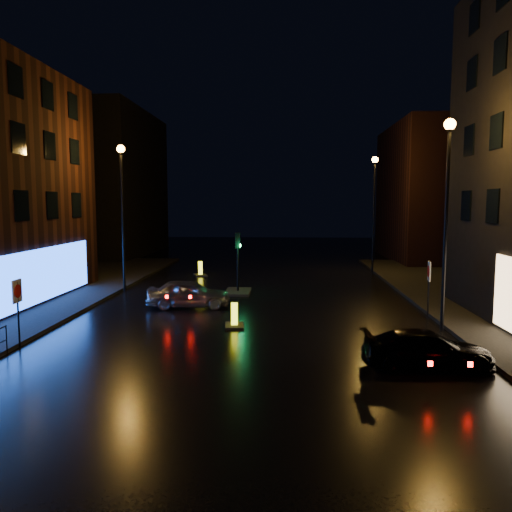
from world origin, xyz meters
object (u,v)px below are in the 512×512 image
at_px(road_sign_left, 17,297).
at_px(road_sign_right, 429,276).
at_px(dark_sedan, 427,350).
at_px(bollard_far, 200,273).
at_px(traffic_signal, 238,284).
at_px(bollard_near, 234,322).
at_px(silver_hatchback, 189,293).

distance_m(road_sign_left, road_sign_right, 16.55).
height_order(dark_sedan, bollard_far, dark_sedan).
bearing_deg(traffic_signal, bollard_far, 116.66).
relative_size(bollard_near, road_sign_right, 0.48).
xyz_separation_m(silver_hatchback, road_sign_right, (11.02, -1.96, 1.24)).
height_order(traffic_signal, road_sign_left, traffic_signal).
xyz_separation_m(traffic_signal, silver_hatchback, (-2.04, -4.10, 0.19)).
relative_size(dark_sedan, road_sign_right, 1.56).
relative_size(bollard_far, road_sign_left, 0.56).
distance_m(dark_sedan, road_sign_left, 13.92).
bearing_deg(road_sign_right, traffic_signal, -26.07).
bearing_deg(silver_hatchback, road_sign_right, -105.00).
distance_m(traffic_signal, silver_hatchback, 4.59).
distance_m(dark_sedan, bollard_far, 21.81).
relative_size(silver_hatchback, bollard_far, 2.96).
relative_size(traffic_signal, bollard_near, 2.81).
relative_size(bollard_near, road_sign_left, 0.50).
relative_size(road_sign_left, road_sign_right, 0.96).
distance_m(dark_sedan, road_sign_right, 6.99).
xyz_separation_m(traffic_signal, road_sign_left, (-6.70, -11.36, 1.34)).
distance_m(silver_hatchback, bollard_far, 10.70).
xyz_separation_m(silver_hatchback, road_sign_left, (-4.66, -7.26, 1.15)).
height_order(traffic_signal, silver_hatchback, traffic_signal).
distance_m(traffic_signal, dark_sedan, 14.52).
xyz_separation_m(bollard_near, bollard_far, (-3.86, 14.38, 0.00)).
distance_m(bollard_near, road_sign_left, 8.24).
distance_m(silver_hatchback, road_sign_left, 8.70).
bearing_deg(road_sign_right, silver_hatchback, -2.13).
xyz_separation_m(bollard_far, road_sign_right, (12.25, -12.58, 1.71)).
height_order(road_sign_left, road_sign_right, road_sign_right).
relative_size(dark_sedan, bollard_near, 3.28).
bearing_deg(bollard_far, silver_hatchback, -105.96).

